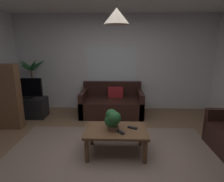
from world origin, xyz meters
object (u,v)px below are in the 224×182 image
object	(u,v)px
remote_on_table_0	(132,128)
potted_palm_corner	(33,86)
pendant_lamp	(117,16)
coffee_table	(116,133)
book_on_table_0	(112,126)
couch_under_window	(112,104)
bookshelf_corner	(3,97)
tv_stand	(28,107)
remote_on_table_1	(120,132)
tv	(26,88)
potted_plant_on_table	(113,119)

from	to	relation	value
remote_on_table_0	potted_palm_corner	distance (m)	3.22
remote_on_table_0	pendant_lamp	world-z (taller)	pendant_lamp
coffee_table	potted_palm_corner	size ratio (longest dim) A/B	0.67
coffee_table	pendant_lamp	distance (m)	1.80
coffee_table	potted_palm_corner	world-z (taller)	potted_palm_corner
book_on_table_0	pendant_lamp	size ratio (longest dim) A/B	0.22
couch_under_window	coffee_table	xyz separation A→B (m)	(0.12, -1.82, 0.09)
bookshelf_corner	pendant_lamp	size ratio (longest dim) A/B	2.59
couch_under_window	book_on_table_0	distance (m)	1.73
bookshelf_corner	pendant_lamp	bearing A→B (deg)	-21.07
remote_on_table_0	bookshelf_corner	size ratio (longest dim) A/B	0.11
tv_stand	pendant_lamp	bearing A→B (deg)	-35.30
remote_on_table_0	tv_stand	size ratio (longest dim) A/B	0.18
potted_palm_corner	pendant_lamp	size ratio (longest dim) A/B	2.76
remote_on_table_1	potted_palm_corner	distance (m)	3.17
bookshelf_corner	pendant_lamp	distance (m)	2.97
remote_on_table_1	tv_stand	xyz separation A→B (m)	(-2.30, 1.70, -0.19)
book_on_table_0	remote_on_table_1	size ratio (longest dim) A/B	0.74
bookshelf_corner	potted_palm_corner	bearing A→B (deg)	81.59
couch_under_window	potted_palm_corner	xyz separation A→B (m)	(-2.13, 0.20, 0.45)
tv	potted_palm_corner	xyz separation A→B (m)	(-0.02, 0.47, -0.04)
coffee_table	remote_on_table_1	xyz separation A→B (m)	(0.07, -0.12, 0.08)
book_on_table_0	pendant_lamp	distance (m)	1.73
tv	bookshelf_corner	size ratio (longest dim) A/B	0.58
couch_under_window	tv_stand	world-z (taller)	couch_under_window
remote_on_table_1	bookshelf_corner	xyz separation A→B (m)	(-2.49, 1.05, 0.26)
pendant_lamp	tv	bearing A→B (deg)	145.07
coffee_table	pendant_lamp	world-z (taller)	pendant_lamp
book_on_table_0	tv_stand	size ratio (longest dim) A/B	0.13
coffee_table	remote_on_table_0	xyz separation A→B (m)	(0.27, 0.04, 0.08)
tv_stand	bookshelf_corner	distance (m)	0.81
couch_under_window	bookshelf_corner	world-z (taller)	bookshelf_corner
remote_on_table_1	tv_stand	bearing A→B (deg)	-70.74
remote_on_table_0	tv_stand	distance (m)	2.94
potted_palm_corner	potted_plant_on_table	bearing A→B (deg)	-43.08
book_on_table_0	remote_on_table_1	distance (m)	0.26
potted_plant_on_table	tv	world-z (taller)	tv
couch_under_window	potted_plant_on_table	world-z (taller)	couch_under_window
couch_under_window	tv_stand	xyz separation A→B (m)	(-2.10, -0.25, -0.02)
coffee_table	bookshelf_corner	distance (m)	2.61
tv_stand	tv	world-z (taller)	tv
tv_stand	remote_on_table_0	bearing A→B (deg)	-31.55
couch_under_window	potted_palm_corner	distance (m)	2.18
remote_on_table_1	pendant_lamp	size ratio (longest dim) A/B	0.30
remote_on_table_1	bookshelf_corner	world-z (taller)	bookshelf_corner
coffee_table	bookshelf_corner	size ratio (longest dim) A/B	0.72
remote_on_table_1	potted_plant_on_table	distance (m)	0.24
remote_on_table_1	tv	distance (m)	2.86
remote_on_table_1	couch_under_window	bearing A→B (deg)	-118.52
book_on_table_0	potted_plant_on_table	bearing A→B (deg)	-84.45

